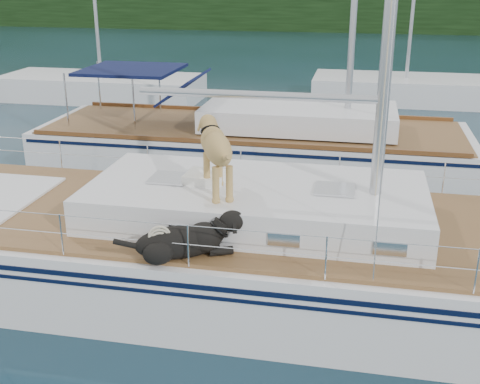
# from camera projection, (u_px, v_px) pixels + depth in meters

# --- Properties ---
(ground) EXTENTS (120.00, 120.00, 0.00)m
(ground) POSITION_uv_depth(u_px,v_px,m) (208.00, 283.00, 10.06)
(ground) COLOR black
(ground) RESTS_ON ground
(shore_bank) EXTENTS (92.00, 1.00, 1.20)m
(shore_bank) POSITION_uv_depth(u_px,v_px,m) (339.00, 23.00, 52.32)
(shore_bank) COLOR #595147
(shore_bank) RESTS_ON ground
(main_sailboat) EXTENTS (12.00, 4.00, 14.01)m
(main_sailboat) POSITION_uv_depth(u_px,v_px,m) (213.00, 247.00, 9.80)
(main_sailboat) COLOR white
(main_sailboat) RESTS_ON ground
(neighbor_sailboat) EXTENTS (11.00, 3.50, 13.30)m
(neighbor_sailboat) POSITION_uv_depth(u_px,v_px,m) (256.00, 146.00, 15.65)
(neighbor_sailboat) COLOR white
(neighbor_sailboat) RESTS_ON ground
(bg_boat_west) EXTENTS (8.00, 3.00, 11.65)m
(bg_boat_west) POSITION_uv_depth(u_px,v_px,m) (102.00, 88.00, 24.27)
(bg_boat_west) COLOR white
(bg_boat_west) RESTS_ON ground
(bg_boat_center) EXTENTS (7.20, 3.00, 11.65)m
(bg_boat_center) POSITION_uv_depth(u_px,v_px,m) (405.00, 90.00, 23.87)
(bg_boat_center) COLOR white
(bg_boat_center) RESTS_ON ground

